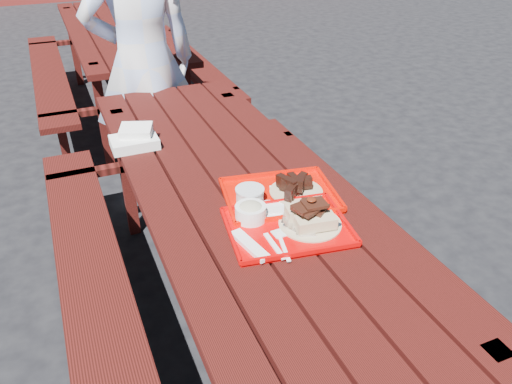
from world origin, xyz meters
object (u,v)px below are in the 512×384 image
Objects in this scene: picnic_table_near at (241,230)px; person at (143,63)px; picnic_table_far at (119,50)px; near_tray at (286,220)px; far_tray at (278,195)px.

person is (-0.07, 1.33, 0.31)m from picnic_table_near.
near_tray reaches higher than picnic_table_far.
near_tray is at bearing -89.12° from picnic_table_far.
picnic_table_near is at bearing -90.00° from picnic_table_far.
picnic_table_far is 1.38× the size of person.
picnic_table_far is 5.53× the size of near_tray.
person reaches higher than picnic_table_near.
person is (-0.07, -1.47, 0.31)m from picnic_table_far.
far_tray is at bearing -88.05° from picnic_table_far.
far_tray is 0.26× the size of person.
near_tray is at bearing -80.69° from picnic_table_near.
person reaches higher than far_tray.
picnic_table_near is 0.26m from far_tray.
picnic_table_near is 1.37m from person.
near_tray reaches higher than picnic_table_near.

